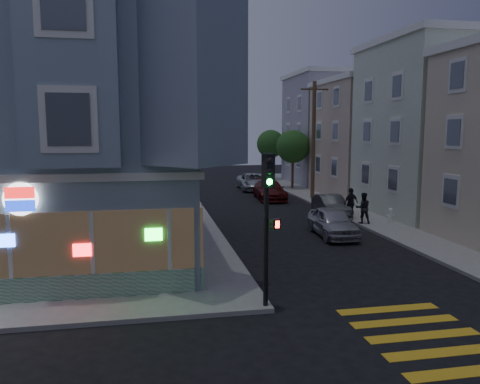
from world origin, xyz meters
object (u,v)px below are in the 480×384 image
object	(u,v)px
pedestrian_a	(363,208)
parked_car_a	(333,222)
traffic_signal	(268,204)
parked_car_d	(253,182)
pedestrian_b	(351,203)
parked_car_c	(270,190)
fire_hydrant	(390,215)
street_tree_far	(271,144)
utility_pole	(313,138)
street_tree_near	(293,147)
parked_car_b	(331,206)

from	to	relation	value
pedestrian_a	parked_car_a	bearing A→B (deg)	49.88
parked_car_a	traffic_signal	size ratio (longest dim) A/B	0.94
parked_car_a	parked_car_d	xyz separation A→B (m)	(0.00, 19.15, 0.00)
pedestrian_b	parked_car_d	size ratio (longest dim) A/B	0.34
parked_car_a	parked_car_c	distance (m)	13.03
traffic_signal	fire_hydrant	bearing A→B (deg)	24.19
traffic_signal	parked_car_c	bearing A→B (deg)	51.58
street_tree_far	traffic_signal	xyz separation A→B (m)	(-9.38, -35.82, -0.64)
parked_car_a	fire_hydrant	size ratio (longest dim) A/B	5.20
pedestrian_a	fire_hydrant	xyz separation A→B (m)	(1.70, -0.03, -0.44)
street_tree_far	parked_car_d	xyz separation A→B (m)	(-3.60, -7.48, -3.19)
utility_pole	parked_car_a	world-z (taller)	utility_pole
parked_car_c	fire_hydrant	distance (m)	11.75
parked_car_c	pedestrian_b	bearing A→B (deg)	-70.13
pedestrian_b	traffic_signal	size ratio (longest dim) A/B	0.40
pedestrian_a	parked_car_a	world-z (taller)	pedestrian_a
parked_car_d	traffic_signal	distance (m)	29.03
street_tree_near	street_tree_far	bearing A→B (deg)	90.00
street_tree_near	parked_car_c	xyz separation A→B (m)	(-3.60, -5.60, -3.18)
parked_car_d	parked_car_b	bearing A→B (deg)	-79.27
pedestrian_b	parked_car_c	world-z (taller)	pedestrian_b
traffic_signal	parked_car_b	bearing A→B (deg)	37.83
street_tree_near	fire_hydrant	bearing A→B (deg)	-87.22
utility_pole	pedestrian_a	xyz separation A→B (m)	(-0.70, -10.48, -3.76)
utility_pole	fire_hydrant	distance (m)	11.36
pedestrian_b	parked_car_a	world-z (taller)	pedestrian_b
utility_pole	pedestrian_a	world-z (taller)	utility_pole
street_tree_near	parked_car_c	world-z (taller)	street_tree_near
street_tree_far	pedestrian_a	bearing A→B (deg)	-92.11
pedestrian_b	fire_hydrant	bearing A→B (deg)	115.06
traffic_signal	street_tree_near	bearing A→B (deg)	47.54
pedestrian_a	parked_car_a	size ratio (longest dim) A/B	0.41
parked_car_b	parked_car_c	xyz separation A→B (m)	(-1.98, 7.83, 0.07)
pedestrian_a	pedestrian_b	size ratio (longest dim) A/B	0.96
parked_car_a	parked_car_c	world-z (taller)	parked_car_c
pedestrian_b	parked_car_a	bearing A→B (deg)	34.18
street_tree_near	parked_car_b	distance (m)	13.91
street_tree_far	parked_car_c	distance (m)	14.43
street_tree_near	traffic_signal	size ratio (longest dim) A/B	1.14
street_tree_far	parked_car_d	size ratio (longest dim) A/B	0.99
pedestrian_a	parked_car_d	xyz separation A→B (m)	(-2.70, 17.00, -0.29)
street_tree_far	fire_hydrant	bearing A→B (deg)	-88.13
street_tree_far	fire_hydrant	world-z (taller)	street_tree_far
parked_car_b	parked_car_d	world-z (taller)	parked_car_d
street_tree_far	parked_car_d	bearing A→B (deg)	-115.71
parked_car_c	fire_hydrant	size ratio (longest dim) A/B	6.18
street_tree_far	parked_car_a	bearing A→B (deg)	-97.70
pedestrian_a	parked_car_c	xyz separation A→B (m)	(-2.70, 10.87, -0.28)
pedestrian_a	parked_car_b	distance (m)	3.15
fire_hydrant	parked_car_d	bearing A→B (deg)	104.49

